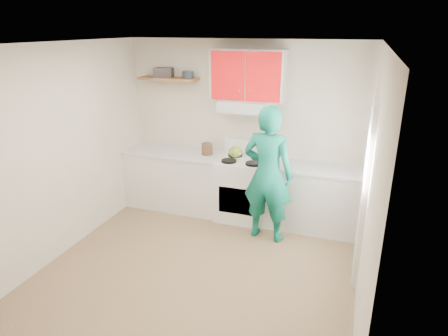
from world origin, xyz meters
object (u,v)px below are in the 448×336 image
at_px(tin, 188,75).
at_px(kettle, 235,152).
at_px(crock, 207,150).
at_px(person, 268,174).
at_px(stove, 243,189).

distance_m(tin, kettle, 1.33).
xyz_separation_m(kettle, crock, (-0.44, -0.03, -0.01)).
relative_size(crock, person, 0.11).
height_order(kettle, crock, crock).
relative_size(tin, person, 0.09).
bearing_deg(tin, kettle, -6.60).
bearing_deg(kettle, person, -35.08).
height_order(stove, person, person).
distance_m(stove, kettle, 0.58).
distance_m(stove, crock, 0.81).
xyz_separation_m(tin, kettle, (0.77, -0.09, -1.08)).
xyz_separation_m(crock, person, (1.07, -0.55, -0.07)).
distance_m(crock, person, 1.21).
bearing_deg(crock, person, -26.97).
bearing_deg(person, kettle, -36.27).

